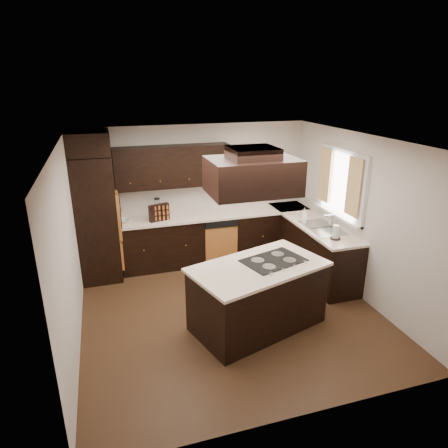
{
  "coord_description": "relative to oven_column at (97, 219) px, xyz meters",
  "views": [
    {
      "loc": [
        -1.58,
        -4.89,
        3.25
      ],
      "look_at": [
        0.1,
        0.6,
        1.15
      ],
      "focal_mm": 32.0,
      "sensor_mm": 36.0,
      "label": 1
    }
  ],
  "objects": [
    {
      "name": "soap_bottle",
      "position": [
        3.51,
        -0.62,
        -0.05
      ],
      "size": [
        0.1,
        0.1,
        0.18
      ],
      "primitive_type": "imported",
      "rotation": [
        0.0,
        0.0,
        -0.29
      ],
      "color": "white",
      "rests_on": "countertop_right"
    },
    {
      "name": "window_frame",
      "position": [
        3.85,
        -1.16,
        0.59
      ],
      "size": [
        0.06,
        1.32,
        1.12
      ],
      "primitive_type": "cube",
      "color": "white",
      "rests_on": "wall_right"
    },
    {
      "name": "wall_oven_face",
      "position": [
        0.35,
        0.0,
        0.06
      ],
      "size": [
        0.05,
        0.62,
        0.78
      ],
      "primitive_type": "cube",
      "color": "#CF7836",
      "rests_on": "oven_column"
    },
    {
      "name": "dishwasher_front",
      "position": [
        2.1,
        -0.2,
        -0.66
      ],
      "size": [
        0.6,
        0.05,
        0.72
      ],
      "primitive_type": "cube",
      "color": "#CF7836",
      "rests_on": "floor"
    },
    {
      "name": "range_hood",
      "position": [
        1.88,
        -2.25,
        1.1
      ],
      "size": [
        1.05,
        0.72,
        0.42
      ],
      "primitive_type": "cube",
      "color": "black",
      "rests_on": "ceiling"
    },
    {
      "name": "base_cabinets_right",
      "position": [
        3.58,
        -0.8,
        -0.62
      ],
      "size": [
        0.6,
        2.4,
        0.88
      ],
      "primitive_type": "cube",
      "color": "black",
      "rests_on": "floor"
    },
    {
      "name": "base_cabinets_back",
      "position": [
        1.81,
        0.09,
        -0.62
      ],
      "size": [
        2.93,
        0.6,
        0.88
      ],
      "primitive_type": "cube",
      "color": "black",
      "rests_on": "floor"
    },
    {
      "name": "island_top",
      "position": [
        2.03,
        -2.17,
        -0.16
      ],
      "size": [
        2.0,
        1.48,
        0.04
      ],
      "primitive_type": "cube",
      "rotation": [
        0.0,
        0.0,
        0.3
      ],
      "color": "#FCE4CD",
      "rests_on": "island"
    },
    {
      "name": "countertop_back",
      "position": [
        1.81,
        0.08,
        -0.16
      ],
      "size": [
        2.93,
        0.63,
        0.04
      ],
      "primitive_type": "cube",
      "color": "#FCE4CD",
      "rests_on": "base_cabinets_back"
    },
    {
      "name": "wall_front",
      "position": [
        1.78,
        -3.81,
        0.19
      ],
      "size": [
        4.2,
        0.02,
        2.5
      ],
      "primitive_type": "cube",
      "color": "beige",
      "rests_on": "ground"
    },
    {
      "name": "blender_pitcher",
      "position": [
        1.02,
        0.09,
        0.09
      ],
      "size": [
        0.13,
        0.13,
        0.26
      ],
      "primitive_type": "cone",
      "color": "silver",
      "rests_on": "blender_base"
    },
    {
      "name": "island",
      "position": [
        2.03,
        -2.17,
        -0.62
      ],
      "size": [
        1.92,
        1.4,
        0.88
      ],
      "primitive_type": "cube",
      "rotation": [
        0.0,
        0.0,
        0.3
      ],
      "color": "black",
      "rests_on": "floor"
    },
    {
      "name": "wall_back",
      "position": [
        1.78,
        0.4,
        0.19
      ],
      "size": [
        4.2,
        0.02,
        2.5
      ],
      "primitive_type": "cube",
      "color": "beige",
      "rests_on": "ground"
    },
    {
      "name": "window_pane",
      "position": [
        3.87,
        -1.16,
        0.59
      ],
      "size": [
        0.0,
        1.2,
        1.0
      ],
      "primitive_type": "cube",
      "color": "white",
      "rests_on": "wall_right"
    },
    {
      "name": "wall_left",
      "position": [
        -0.33,
        -1.71,
        0.19
      ],
      "size": [
        0.02,
        4.2,
        2.5
      ],
      "primitive_type": "cube",
      "color": "beige",
      "rests_on": "ground"
    },
    {
      "name": "floor",
      "position": [
        1.78,
        -1.71,
        -1.07
      ],
      "size": [
        4.2,
        4.2,
        0.02
      ],
      "primitive_type": "cube",
      "color": "brown",
      "rests_on": "ground"
    },
    {
      "name": "sink_rim",
      "position": [
        3.58,
        -1.16,
        -0.14
      ],
      "size": [
        0.52,
        0.84,
        0.01
      ],
      "primitive_type": "cube",
      "color": "silver",
      "rests_on": "countertop_right"
    },
    {
      "name": "cooktop",
      "position": [
        2.28,
        -2.09,
        -0.13
      ],
      "size": [
        0.94,
        0.76,
        0.01
      ],
      "primitive_type": "cube",
      "rotation": [
        0.0,
        0.0,
        0.3
      ],
      "color": "black",
      "rests_on": "island_top"
    },
    {
      "name": "wall_right",
      "position": [
        3.88,
        -1.71,
        0.19
      ],
      "size": [
        0.02,
        4.2,
        2.5
      ],
      "primitive_type": "cube",
      "color": "beige",
      "rests_on": "ground"
    },
    {
      "name": "hood_duct",
      "position": [
        1.88,
        -2.25,
        1.38
      ],
      "size": [
        0.55,
        0.5,
        0.13
      ],
      "primitive_type": "cube",
      "color": "black",
      "rests_on": "ceiling"
    },
    {
      "name": "oven_column",
      "position": [
        0.0,
        0.0,
        0.0
      ],
      "size": [
        0.65,
        0.75,
        2.12
      ],
      "primitive_type": "cube",
      "color": "black",
      "rests_on": "floor"
    },
    {
      "name": "upper_cabinets",
      "position": [
        1.34,
        0.23,
        0.75
      ],
      "size": [
        2.0,
        0.34,
        0.72
      ],
      "primitive_type": "cube",
      "color": "black",
      "rests_on": "wall_back"
    },
    {
      "name": "spice_rack",
      "position": [
        1.04,
        -0.01,
        0.01
      ],
      "size": [
        0.37,
        0.19,
        0.3
      ],
      "primitive_type": "cube",
      "rotation": [
        0.0,
        0.0,
        0.29
      ],
      "color": "black",
      "rests_on": "countertop_back"
    },
    {
      "name": "countertop_right",
      "position": [
        3.56,
        -0.8,
        -0.16
      ],
      "size": [
        0.63,
        2.4,
        0.04
      ],
      "primitive_type": "cube",
      "color": "#FCE4CD",
      "rests_on": "base_cabinets_right"
    },
    {
      "name": "ceiling",
      "position": [
        1.78,
        -1.71,
        1.45
      ],
      "size": [
        4.2,
        4.2,
        0.02
      ],
      "primitive_type": "cube",
      "color": "white",
      "rests_on": "ground"
    },
    {
      "name": "mixing_bowl",
      "position": [
        0.41,
        0.08,
        -0.11
      ],
      "size": [
        0.28,
        0.28,
        0.06
      ],
      "primitive_type": "imported",
      "rotation": [
        0.0,
        0.0,
        -0.17
      ],
      "color": "white",
      "rests_on": "countertop_back"
    },
    {
      "name": "blender_base",
      "position": [
        1.02,
        0.09,
        -0.09
      ],
      "size": [
        0.15,
        0.15,
        0.1
      ],
      "primitive_type": "cylinder",
      "color": "silver",
      "rests_on": "countertop_back"
    },
    {
      "name": "curtain_left",
      "position": [
        3.79,
        -1.57,
        0.64
      ],
      "size": [
        0.02,
        0.34,
        0.9
      ],
      "primitive_type": "cube",
      "color": "#FBE9B7",
      "rests_on": "wall_right"
    },
    {
      "name": "paper_towel",
      "position": [
        3.5,
        -1.66,
        -0.03
      ],
      "size": [
        0.11,
        0.11,
        0.23
      ],
      "primitive_type": "cylinder",
      "rotation": [
        0.0,
        0.0,
        -0.1
      ],
      "color": "white",
      "rests_on": "countertop_right"
    },
    {
      "name": "curtain_right",
      "position": [
        3.79,
        -0.74,
        0.64
      ],
      "size": [
        0.02,
        0.34,
        0.9
      ],
      "primitive_type": "cube",
      "color": "#FBE9B7",
      "rests_on": "wall_right"
    }
  ]
}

